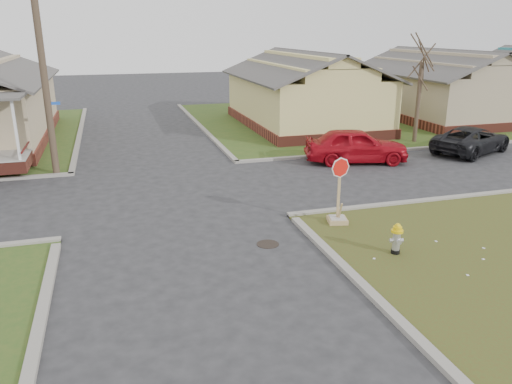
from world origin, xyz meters
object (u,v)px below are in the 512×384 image
object	(u,v)px
fire_hydrant	(397,237)
dark_pickup	(472,140)
stop_sign	(338,209)
red_sedan	(356,145)
utility_pole	(42,61)

from	to	relation	value
fire_hydrant	dark_pickup	bearing A→B (deg)	59.69
fire_hydrant	stop_sign	xyz separation A→B (m)	(-0.53, 2.54, -0.02)
stop_sign	red_sedan	distance (m)	7.99
utility_pole	dark_pickup	bearing A→B (deg)	-4.75
fire_hydrant	dark_pickup	distance (m)	13.72
utility_pole	fire_hydrant	world-z (taller)	utility_pole
fire_hydrant	stop_sign	world-z (taller)	stop_sign
stop_sign	dark_pickup	bearing A→B (deg)	46.18
utility_pole	dark_pickup	xyz separation A→B (m)	(19.49, -1.62, -4.01)
fire_hydrant	dark_pickup	xyz separation A→B (m)	(9.97, 9.43, 0.13)
stop_sign	dark_pickup	size ratio (longest dim) A/B	0.45
fire_hydrant	dark_pickup	size ratio (longest dim) A/B	0.19
fire_hydrant	utility_pole	bearing A→B (deg)	147.05
red_sedan	dark_pickup	size ratio (longest dim) A/B	0.99
dark_pickup	fire_hydrant	bearing A→B (deg)	109.69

